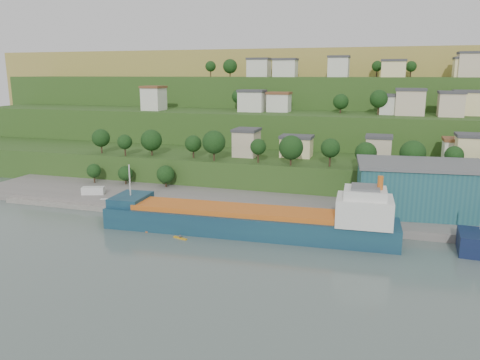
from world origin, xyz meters
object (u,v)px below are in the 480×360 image
at_px(cargo_ship_near, 256,223).
at_px(kayak_orange, 143,230).
at_px(warehouse, 420,188).
at_px(caravan, 93,192).

bearing_deg(cargo_ship_near, kayak_orange, -169.83).
bearing_deg(cargo_ship_near, warehouse, 29.27).
bearing_deg(kayak_orange, cargo_ship_near, 29.17).
xyz_separation_m(caravan, kayak_orange, (27.19, -20.10, -2.46)).
distance_m(warehouse, kayak_orange, 69.15).
distance_m(cargo_ship_near, caravan, 54.91).
bearing_deg(warehouse, cargo_ship_near, -153.64).
bearing_deg(caravan, cargo_ship_near, -35.03).
bearing_deg(warehouse, kayak_orange, -160.91).
relative_size(warehouse, caravan, 5.19).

